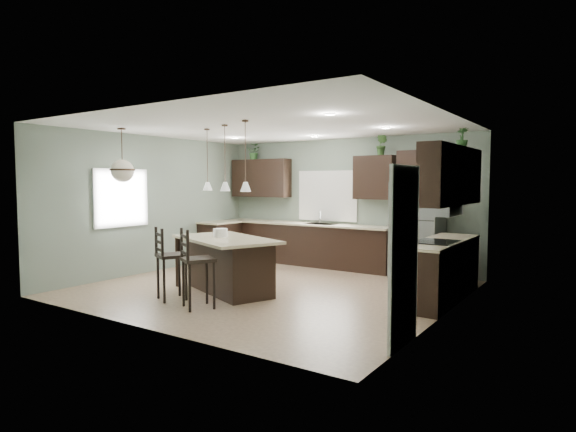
# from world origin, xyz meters

# --- Properties ---
(ground) EXTENTS (6.00, 6.00, 0.00)m
(ground) POSITION_xyz_m (0.00, 0.00, 0.00)
(ground) COLOR #9E8466
(ground) RESTS_ON ground
(pantry_door) EXTENTS (0.04, 0.82, 2.04)m
(pantry_door) POSITION_xyz_m (2.98, -1.55, 1.02)
(pantry_door) COLOR white
(pantry_door) RESTS_ON ground
(window_back) EXTENTS (1.35, 0.02, 1.00)m
(window_back) POSITION_xyz_m (-0.40, 2.73, 1.55)
(window_back) COLOR white
(window_back) RESTS_ON room_shell
(window_left) EXTENTS (0.02, 1.10, 1.00)m
(window_left) POSITION_xyz_m (-2.98, -0.80, 1.55)
(window_left) COLOR white
(window_left) RESTS_ON room_shell
(left_return_cabs) EXTENTS (0.60, 0.90, 0.90)m
(left_return_cabs) POSITION_xyz_m (-2.70, 1.70, 0.45)
(left_return_cabs) COLOR black
(left_return_cabs) RESTS_ON ground
(left_return_countertop) EXTENTS (0.66, 0.96, 0.04)m
(left_return_countertop) POSITION_xyz_m (-2.68, 1.70, 0.92)
(left_return_countertop) COLOR beige
(left_return_countertop) RESTS_ON left_return_cabs
(back_lower_cabs) EXTENTS (4.20, 0.60, 0.90)m
(back_lower_cabs) POSITION_xyz_m (-0.85, 2.45, 0.45)
(back_lower_cabs) COLOR black
(back_lower_cabs) RESTS_ON ground
(back_countertop) EXTENTS (4.20, 0.66, 0.04)m
(back_countertop) POSITION_xyz_m (-0.85, 2.43, 0.92)
(back_countertop) COLOR beige
(back_countertop) RESTS_ON back_lower_cabs
(sink_inset) EXTENTS (0.70, 0.45, 0.01)m
(sink_inset) POSITION_xyz_m (-0.40, 2.43, 0.94)
(sink_inset) COLOR gray
(sink_inset) RESTS_ON back_countertop
(faucet) EXTENTS (0.02, 0.02, 0.28)m
(faucet) POSITION_xyz_m (-0.40, 2.40, 1.08)
(faucet) COLOR silver
(faucet) RESTS_ON back_countertop
(back_upper_left) EXTENTS (1.55, 0.34, 0.90)m
(back_upper_left) POSITION_xyz_m (-2.15, 2.58, 1.95)
(back_upper_left) COLOR black
(back_upper_left) RESTS_ON room_shell
(back_upper_right) EXTENTS (0.85, 0.34, 0.90)m
(back_upper_right) POSITION_xyz_m (0.80, 2.58, 1.95)
(back_upper_right) COLOR black
(back_upper_right) RESTS_ON room_shell
(fridge_header) EXTENTS (1.05, 0.34, 0.45)m
(fridge_header) POSITION_xyz_m (1.85, 2.58, 2.25)
(fridge_header) COLOR black
(fridge_header) RESTS_ON room_shell
(right_lower_cabs) EXTENTS (0.60, 2.35, 0.90)m
(right_lower_cabs) POSITION_xyz_m (2.70, 0.87, 0.45)
(right_lower_cabs) COLOR black
(right_lower_cabs) RESTS_ON ground
(right_countertop) EXTENTS (0.66, 2.35, 0.04)m
(right_countertop) POSITION_xyz_m (2.68, 0.87, 0.92)
(right_countertop) COLOR beige
(right_countertop) RESTS_ON right_lower_cabs
(cooktop) EXTENTS (0.58, 0.75, 0.02)m
(cooktop) POSITION_xyz_m (2.68, 0.60, 0.94)
(cooktop) COLOR black
(cooktop) RESTS_ON right_countertop
(wall_oven_front) EXTENTS (0.01, 0.72, 0.60)m
(wall_oven_front) POSITION_xyz_m (2.40, 0.60, 0.45)
(wall_oven_front) COLOR gray
(wall_oven_front) RESTS_ON right_lower_cabs
(right_upper_cabs) EXTENTS (0.34, 2.35, 0.90)m
(right_upper_cabs) POSITION_xyz_m (2.83, 0.87, 1.95)
(right_upper_cabs) COLOR black
(right_upper_cabs) RESTS_ON room_shell
(microwave) EXTENTS (0.40, 0.75, 0.40)m
(microwave) POSITION_xyz_m (2.78, 0.60, 1.55)
(microwave) COLOR gray
(microwave) RESTS_ON right_upper_cabs
(refrigerator) EXTENTS (0.90, 0.74, 1.85)m
(refrigerator) POSITION_xyz_m (1.79, 2.36, 0.93)
(refrigerator) COLOR gray
(refrigerator) RESTS_ON ground
(kitchen_island) EXTENTS (2.25, 1.79, 0.92)m
(kitchen_island) POSITION_xyz_m (-0.44, -0.67, 0.46)
(kitchen_island) COLOR black
(kitchen_island) RESTS_ON ground
(serving_dish) EXTENTS (0.24, 0.24, 0.14)m
(serving_dish) POSITION_xyz_m (-0.62, -0.59, 0.99)
(serving_dish) COLOR white
(serving_dish) RESTS_ON kitchen_island
(bar_stool_center) EXTENTS (0.57, 0.57, 1.15)m
(bar_stool_center) POSITION_xyz_m (-0.81, -1.51, 0.58)
(bar_stool_center) COLOR black
(bar_stool_center) RESTS_ON ground
(bar_stool_right) EXTENTS (0.60, 0.60, 1.18)m
(bar_stool_right) POSITION_xyz_m (-0.11, -1.65, 0.59)
(bar_stool_right) COLOR black
(bar_stool_right) RESTS_ON ground
(pendant_left) EXTENTS (0.17, 0.17, 1.10)m
(pendant_left) POSITION_xyz_m (-1.08, -0.40, 2.25)
(pendant_left) COLOR white
(pendant_left) RESTS_ON room_shell
(pendant_center) EXTENTS (0.17, 0.17, 1.10)m
(pendant_center) POSITION_xyz_m (-0.44, -0.67, 2.25)
(pendant_center) COLOR white
(pendant_center) RESTS_ON room_shell
(pendant_right) EXTENTS (0.17, 0.17, 1.10)m
(pendant_right) POSITION_xyz_m (0.21, -0.93, 2.25)
(pendant_right) COLOR white
(pendant_right) RESTS_ON room_shell
(chandelier) EXTENTS (0.44, 0.44, 0.95)m
(chandelier) POSITION_xyz_m (-2.28, -1.29, 2.33)
(chandelier) COLOR beige
(chandelier) RESTS_ON room_shell
(plant_back_left) EXTENTS (0.40, 0.37, 0.37)m
(plant_back_left) POSITION_xyz_m (-2.33, 2.55, 2.59)
(plant_back_left) COLOR #2A5625
(plant_back_left) RESTS_ON back_upper_left
(plant_back_right) EXTENTS (0.29, 0.26, 0.43)m
(plant_back_right) POSITION_xyz_m (0.96, 2.55, 2.62)
(plant_back_right) COLOR #2F5224
(plant_back_right) RESTS_ON back_upper_right
(plant_right_wall) EXTENTS (0.22, 0.22, 0.35)m
(plant_right_wall) POSITION_xyz_m (2.80, 1.52, 2.58)
(plant_right_wall) COLOR #244C21
(plant_right_wall) RESTS_ON right_upper_cabs
(room_shell) EXTENTS (6.00, 6.00, 6.00)m
(room_shell) POSITION_xyz_m (0.00, 0.00, 1.70)
(room_shell) COLOR slate
(room_shell) RESTS_ON ground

